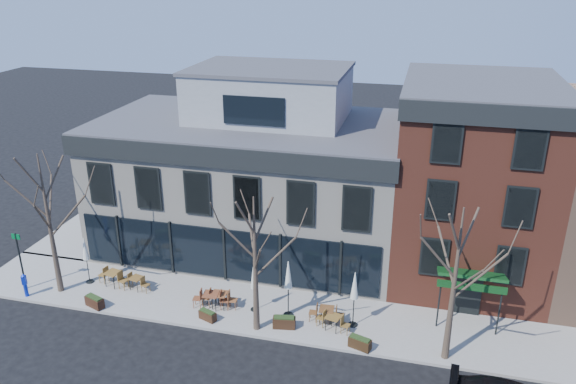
# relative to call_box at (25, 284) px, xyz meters

# --- Properties ---
(ground) EXTENTS (120.00, 120.00, 0.00)m
(ground) POSITION_rel_call_box_xyz_m (9.93, 4.16, -0.87)
(ground) COLOR black
(ground) RESTS_ON ground
(sidewalk_front) EXTENTS (33.50, 4.70, 0.15)m
(sidewalk_front) POSITION_rel_call_box_xyz_m (13.18, 2.01, -0.80)
(sidewalk_front) COLOR gray
(sidewalk_front) RESTS_ON ground
(sidewalk_side) EXTENTS (4.50, 12.00, 0.15)m
(sidewalk_side) POSITION_rel_call_box_xyz_m (-1.32, 10.16, -0.80)
(sidewalk_side) COLOR gray
(sidewalk_side) RESTS_ON ground
(corner_building) EXTENTS (18.39, 10.39, 11.10)m
(corner_building) POSITION_rel_call_box_xyz_m (10.01, 9.22, 3.85)
(corner_building) COLOR beige
(corner_building) RESTS_ON ground
(red_brick_building) EXTENTS (8.20, 11.78, 11.18)m
(red_brick_building) POSITION_rel_call_box_xyz_m (22.93, 9.14, 4.76)
(red_brick_building) COLOR brown
(red_brick_building) RESTS_ON ground
(tree_corner) EXTENTS (3.93, 3.98, 7.92)m
(tree_corner) POSITION_rel_call_box_xyz_m (1.45, 0.95, 3.38)
(tree_corner) COLOR #382B21
(tree_corner) RESTS_ON sidewalk_front
(tree_mid) EXTENTS (3.50, 3.55, 7.04)m
(tree_mid) POSITION_rel_call_box_xyz_m (12.95, 0.25, 2.92)
(tree_mid) COLOR #382B21
(tree_mid) RESTS_ON sidewalk_front
(tree_right) EXTENTS (3.72, 3.77, 7.48)m
(tree_right) POSITION_rel_call_box_xyz_m (21.95, 0.25, 3.15)
(tree_right) COLOR #382B21
(tree_right) RESTS_ON sidewalk_front
(sign_pole) EXTENTS (0.50, 0.10, 3.40)m
(sign_pole) POSITION_rel_call_box_xyz_m (-0.57, 0.66, 1.20)
(sign_pole) COLOR black
(sign_pole) RESTS_ON sidewalk_front
(call_box) EXTENTS (0.27, 0.27, 1.37)m
(call_box) POSITION_rel_call_box_xyz_m (0.00, 0.00, 0.00)
(call_box) COLOR #0E26B7
(call_box) RESTS_ON sidewalk_front
(cafe_set_0) EXTENTS (1.98, 0.92, 1.02)m
(cafe_set_0) POSITION_rel_call_box_xyz_m (4.01, 2.14, -0.20)
(cafe_set_0) COLOR brown
(cafe_set_0) RESTS_ON sidewalk_front
(cafe_set_1) EXTENTS (1.72, 0.81, 0.88)m
(cafe_set_1) POSITION_rel_call_box_xyz_m (5.46, 2.11, -0.27)
(cafe_set_1) COLOR brown
(cafe_set_1) RESTS_ON sidewalk_front
(cafe_set_2) EXTENTS (1.99, 0.87, 1.03)m
(cafe_set_2) POSITION_rel_call_box_xyz_m (10.11, 1.40, -0.19)
(cafe_set_2) COLOR brown
(cafe_set_2) RESTS_ON sidewalk_front
(cafe_set_3) EXTENTS (1.92, 0.81, 1.00)m
(cafe_set_3) POSITION_rel_call_box_xyz_m (10.51, 1.58, -0.21)
(cafe_set_3) COLOR brown
(cafe_set_3) RESTS_ON sidewalk_front
(cafe_set_4) EXTENTS (1.80, 0.86, 0.92)m
(cafe_set_4) POSITION_rel_call_box_xyz_m (16.60, 1.09, -0.25)
(cafe_set_4) COLOR brown
(cafe_set_4) RESTS_ON sidewalk_front
(cafe_set_5) EXTENTS (1.82, 0.76, 0.95)m
(cafe_set_5) POSITION_rel_call_box_xyz_m (16.17, 1.63, -0.23)
(cafe_set_5) COLOR brown
(cafe_set_5) RESTS_ON sidewalk_front
(umbrella_0) EXTENTS (0.45, 0.45, 2.79)m
(umbrella_0) POSITION_rel_call_box_xyz_m (2.49, 2.11, 1.24)
(umbrella_0) COLOR black
(umbrella_0) RESTS_ON sidewalk_front
(umbrella_2) EXTENTS (0.40, 0.40, 2.53)m
(umbrella_2) POSITION_rel_call_box_xyz_m (12.34, 1.75, 1.06)
(umbrella_2) COLOR black
(umbrella_2) RESTS_ON sidewalk_front
(umbrella_3) EXTENTS (0.50, 0.50, 3.13)m
(umbrella_3) POSITION_rel_call_box_xyz_m (14.18, 1.71, 1.49)
(umbrella_3) COLOR black
(umbrella_3) RESTS_ON sidewalk_front
(umbrella_4) EXTENTS (0.48, 0.48, 3.00)m
(umbrella_4) POSITION_rel_call_box_xyz_m (17.50, 1.66, 1.40)
(umbrella_4) COLOR black
(umbrella_4) RESTS_ON sidewalk_front
(planter_0) EXTENTS (1.17, 0.78, 0.61)m
(planter_0) POSITION_rel_call_box_xyz_m (4.14, 0.00, -0.42)
(planter_0) COLOR #321B10
(planter_0) RESTS_ON sidewalk_front
(planter_1) EXTENTS (1.00, 0.68, 0.52)m
(planter_1) POSITION_rel_call_box_xyz_m (10.32, 0.35, -0.47)
(planter_1) COLOR #321E10
(planter_1) RESTS_ON sidewalk_front
(planter_2) EXTENTS (1.17, 0.62, 0.62)m
(planter_2) POSITION_rel_call_box_xyz_m (14.23, 0.66, -0.41)
(planter_2) COLOR black
(planter_2) RESTS_ON sidewalk_front
(planter_3) EXTENTS (1.13, 0.73, 0.59)m
(planter_3) POSITION_rel_call_box_xyz_m (18.06, -0.04, -0.43)
(planter_3) COLOR #2F1F0F
(planter_3) RESTS_ON sidewalk_front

